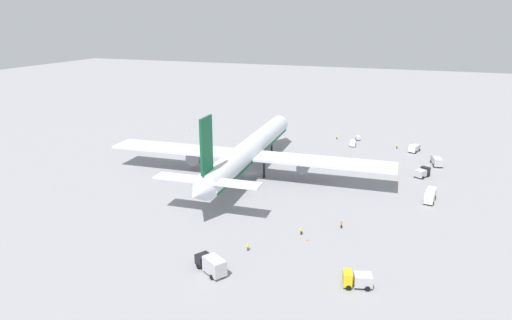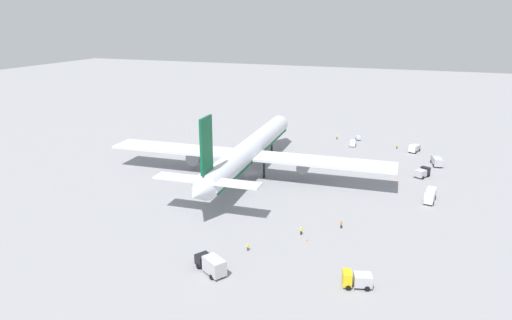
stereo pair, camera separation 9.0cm
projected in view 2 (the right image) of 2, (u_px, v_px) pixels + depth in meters
The scene contains 20 objects.
ground_plane at pixel (250, 172), 133.15m from camera, with size 600.00×600.00×0.00m, color gray.
airliner at pixel (248, 151), 129.78m from camera, with size 77.44×81.91×22.81m.
service_truck_0 at pixel (414, 148), 152.94m from camera, with size 5.91×3.75×2.68m.
service_truck_1 at pixel (430, 195), 111.75m from camera, with size 6.77×2.98×2.88m.
service_truck_2 at pixel (422, 172), 128.93m from camera, with size 5.31×4.37×2.61m.
service_truck_3 at pixel (211, 264), 80.47m from camera, with size 5.79×7.24×3.19m.
service_truck_4 at pixel (357, 279), 76.34m from camera, with size 3.78×5.32×2.74m.
service_truck_5 at pixel (437, 161), 139.20m from camera, with size 7.04×3.61×2.54m.
service_van at pixel (353, 143), 160.37m from camera, with size 4.95×2.45×1.97m.
baggage_cart_0 at pixel (358, 138), 167.94m from camera, with size 3.07×2.24×1.51m.
ground_worker_0 at pixel (301, 231), 94.83m from camera, with size 0.53×0.53×1.73m.
ground_worker_1 at pixel (341, 225), 97.73m from camera, with size 0.54×0.54×1.66m.
ground_worker_2 at pixel (248, 247), 88.33m from camera, with size 0.56×0.56×1.60m.
ground_worker_3 at pixel (397, 146), 156.84m from camera, with size 0.45×0.45×1.71m.
ground_worker_4 at pixel (392, 170), 132.86m from camera, with size 0.48×0.48×1.73m.
ground_worker_5 at pixel (337, 137), 169.05m from camera, with size 0.51×0.51×1.67m.
traffic_cone_0 at pixel (307, 240), 92.28m from camera, with size 0.36×0.36×0.55m, color orange.
traffic_cone_1 at pixel (208, 133), 176.51m from camera, with size 0.36×0.36×0.55m, color orange.
traffic_cone_2 at pixel (189, 130), 181.71m from camera, with size 0.36×0.36×0.55m, color orange.
traffic_cone_3 at pixel (397, 177), 128.17m from camera, with size 0.36×0.36×0.55m, color orange.
Camera 2 is at (-117.31, -45.94, 43.27)m, focal length 32.09 mm.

